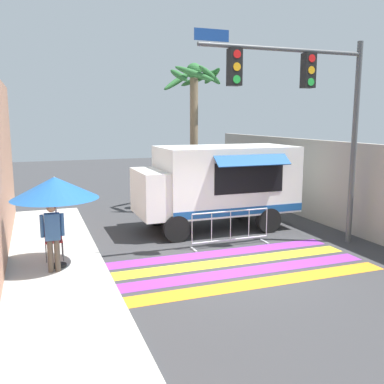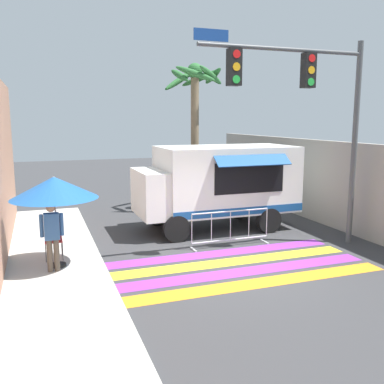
{
  "view_description": "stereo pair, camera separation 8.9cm",
  "coord_description": "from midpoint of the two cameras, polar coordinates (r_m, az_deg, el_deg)",
  "views": [
    {
      "loc": [
        -4.67,
        -9.23,
        3.62
      ],
      "look_at": [
        -0.38,
        2.36,
        1.51
      ],
      "focal_mm": 40.0,
      "sensor_mm": 36.0,
      "label": 1
    },
    {
      "loc": [
        -4.59,
        -9.27,
        3.62
      ],
      "look_at": [
        -0.38,
        2.36,
        1.51
      ],
      "focal_mm": 40.0,
      "sensor_mm": 36.0,
      "label": 2
    }
  ],
  "objects": [
    {
      "name": "vendor_person",
      "position": [
        10.32,
        -17.92,
        -5.21
      ],
      "size": [
        0.53,
        0.21,
        1.62
      ],
      "rotation": [
        0.0,
        0.0,
        -0.22
      ],
      "color": "brown",
      "rests_on": "sidewalk_left"
    },
    {
      "name": "palm_tree",
      "position": [
        17.03,
        0.62,
        11.7
      ],
      "size": [
        2.35,
        2.37,
        5.75
      ],
      "color": "#7A664C",
      "rests_on": "ground_plane"
    },
    {
      "name": "ground_plane",
      "position": [
        10.96,
        6.4,
        -9.65
      ],
      "size": [
        60.0,
        60.0,
        0.0
      ],
      "primitive_type": "plane",
      "color": "#38383A"
    },
    {
      "name": "traffic_signal_pole",
      "position": [
        12.15,
        15.36,
        12.06
      ],
      "size": [
        5.0,
        0.29,
        5.76
      ],
      "color": "#515456",
      "rests_on": "ground_plane"
    },
    {
      "name": "food_truck",
      "position": [
        14.08,
        3.25,
        1.4
      ],
      "size": [
        5.2,
        2.78,
        2.74
      ],
      "color": "white",
      "rests_on": "ground_plane"
    },
    {
      "name": "patio_umbrella",
      "position": [
        10.44,
        -17.66,
        0.52
      ],
      "size": [
        2.02,
        2.02,
        2.17
      ],
      "color": "black",
      "rests_on": "sidewalk_left"
    },
    {
      "name": "folding_chair",
      "position": [
        11.38,
        -17.81,
        -5.65
      ],
      "size": [
        0.42,
        0.42,
        0.94
      ],
      "rotation": [
        0.0,
        0.0,
        0.2
      ],
      "color": "#4C4C51",
      "rests_on": "sidewalk_left"
    },
    {
      "name": "sidewalk_left",
      "position": [
        9.94,
        -23.44,
        -12.09
      ],
      "size": [
        4.4,
        16.0,
        0.13
      ],
      "color": "#B7B5AD",
      "rests_on": "ground_plane"
    },
    {
      "name": "barricade_front",
      "position": [
        12.36,
        5.35,
        -4.84
      ],
      "size": [
        2.39,
        0.44,
        1.04
      ],
      "color": "#B7BABF",
      "rests_on": "ground_plane"
    },
    {
      "name": "concrete_wall_right",
      "position": [
        15.58,
        17.33,
        1.25
      ],
      "size": [
        0.2,
        16.0,
        2.9
      ],
      "color": "#A39E93",
      "rests_on": "ground_plane"
    },
    {
      "name": "crosswalk_painted",
      "position": [
        10.87,
        6.65,
        -9.8
      ],
      "size": [
        6.4,
        2.84,
        0.01
      ],
      "color": "orange",
      "rests_on": "ground_plane"
    }
  ]
}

